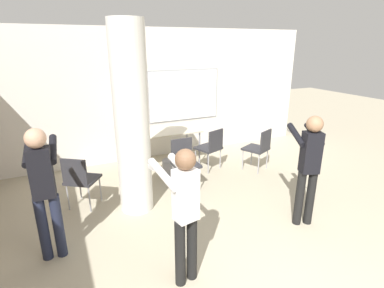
% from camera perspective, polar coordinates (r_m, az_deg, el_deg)
% --- Properties ---
extents(wall_back, '(8.00, 0.15, 2.80)m').
position_cam_1_polar(wall_back, '(6.66, -8.61, 9.12)').
color(wall_back, silver).
rests_on(wall_back, ground_plane).
extents(support_pillar, '(0.50, 0.50, 2.80)m').
position_cam_1_polar(support_pillar, '(4.42, -11.37, 4.15)').
color(support_pillar, silver).
rests_on(support_pillar, ground_plane).
extents(folding_table, '(1.55, 0.78, 0.76)m').
position_cam_1_polar(folding_table, '(6.26, -5.78, 2.13)').
color(folding_table, beige).
rests_on(folding_table, ground_plane).
extents(bottle_on_table, '(0.08, 0.08, 0.23)m').
position_cam_1_polar(bottle_on_table, '(6.11, -9.46, 2.93)').
color(bottle_on_table, '#4C3319').
rests_on(bottle_on_table, folding_table).
extents(waste_bin, '(0.29, 0.29, 0.35)m').
position_cam_1_polar(waste_bin, '(5.84, -4.27, -4.65)').
color(waste_bin, gray).
rests_on(waste_bin, ground_plane).
extents(chair_near_pillar, '(0.61, 0.61, 0.87)m').
position_cam_1_polar(chair_near_pillar, '(4.95, -20.54, -6.06)').
color(chair_near_pillar, '#2D2D33').
rests_on(chair_near_pillar, ground_plane).
extents(chair_mid_room, '(0.58, 0.58, 0.87)m').
position_cam_1_polar(chair_mid_room, '(6.15, 12.65, -0.49)').
color(chair_mid_room, '#2D2D33').
rests_on(chair_mid_room, ground_plane).
extents(chair_table_right, '(0.56, 0.56, 0.87)m').
position_cam_1_polar(chair_table_right, '(6.05, 3.59, -0.39)').
color(chair_table_right, '#2D2D33').
rests_on(chair_table_right, ground_plane).
extents(chair_table_front, '(0.45, 0.45, 0.87)m').
position_cam_1_polar(chair_table_front, '(5.32, -1.45, -3.06)').
color(chair_table_front, '#2D2D33').
rests_on(chair_table_front, ground_plane).
extents(person_playing_side, '(0.49, 0.67, 1.59)m').
position_cam_1_polar(person_playing_side, '(4.38, 21.33, -3.27)').
color(person_playing_side, black).
rests_on(person_playing_side, ground_plane).
extents(person_watching_back, '(0.38, 0.61, 1.63)m').
position_cam_1_polar(person_watching_back, '(3.81, -26.41, -6.96)').
color(person_watching_back, '#1E2338').
rests_on(person_watching_back, ground_plane).
extents(person_playing_front, '(0.42, 0.60, 1.53)m').
position_cam_1_polar(person_playing_front, '(3.10, -1.48, -11.90)').
color(person_playing_front, black).
rests_on(person_playing_front, ground_plane).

